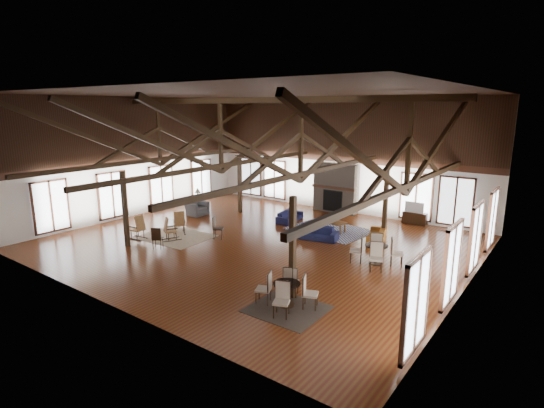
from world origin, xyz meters
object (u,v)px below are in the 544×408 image
Objects in this scene: sofa_navy_front at (316,233)px; cafe_table_near at (287,290)px; coffee_table at (332,222)px; tv_console at (415,218)px; sofa_navy_left at (290,216)px; armchair at (197,209)px; sofa_orange at (377,234)px; cafe_table_far at (376,251)px.

cafe_table_near is at bearing -78.88° from sofa_navy_front.
coffee_table is 1.26× the size of tv_console.
sofa_navy_left is at bearing -148.11° from tv_console.
armchair is (-4.61, -1.81, 0.08)m from sofa_navy_left.
armchair is at bearing -156.77° from coffee_table.
cafe_table_far is (1.07, -2.64, 0.23)m from sofa_orange.
coffee_table is 4.41m from tv_console.
cafe_table_near is 4.67m from cafe_table_far.
cafe_table_near is 10.79m from tv_console.
cafe_table_far is 6.21m from tv_console.
tv_console is at bearing -64.26° from armchair.
sofa_orange is 0.99× the size of cafe_table_near.
sofa_navy_left is at bearing -69.99° from armchair.
armchair is at bearing -152.81° from tv_console.
coffee_table is (-2.15, -0.02, 0.18)m from sofa_orange.
sofa_navy_left is 1.55× the size of tv_console.
sofa_navy_front is at bearing 159.11° from cafe_table_far.
sofa_navy_front is at bearing -91.01° from armchair.
sofa_navy_left reaches higher than coffee_table.
armchair is (-7.13, -0.05, 0.06)m from sofa_navy_front.
armchair is 0.92× the size of tv_console.
sofa_navy_left is 4.69m from sofa_orange.
sofa_navy_left is 4.96m from armchair.
sofa_navy_front is at bearing 113.18° from cafe_table_near.
sofa_orange is at bearing -97.13° from tv_console.
cafe_table_near reaches higher than sofa_navy_left.
sofa_orange is at bearing 12.27° from coffee_table.
coffee_table is at bearing 140.90° from cafe_table_far.
sofa_orange is at bearing 92.72° from cafe_table_near.
coffee_table is (2.52, -0.37, 0.19)m from sofa_navy_left.
cafe_table_near is (9.64, -5.79, 0.13)m from armchair.
sofa_navy_left is at bearing 133.06° from sofa_navy_front.
tv_console is at bearing 89.48° from cafe_table_near.
sofa_orange is 9.41m from armchair.
sofa_navy_front is 6.36m from cafe_table_near.
cafe_table_near is at bearing -98.93° from cafe_table_far.
cafe_table_far is (5.75, -2.99, 0.23)m from sofa_navy_left.
armchair is at bearing 168.38° from sofa_navy_front.
coffee_table is at bearing 109.07° from cafe_table_near.
sofa_navy_front reaches higher than sofa_navy_left.
cafe_table_near reaches higher than armchair.
cafe_table_near is at bearing -90.52° from tv_console.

